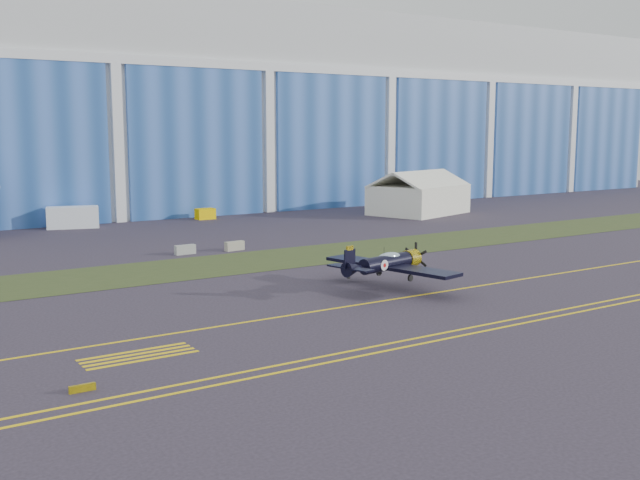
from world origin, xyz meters
TOP-DOWN VIEW (x-y plane):
  - ground at (0.00, 0.00)m, footprint 260.00×260.00m
  - grass_median at (0.00, 14.00)m, footprint 260.00×10.00m
  - hangar at (0.00, 71.79)m, footprint 220.00×45.70m
  - taxiway_centreline at (0.00, -5.00)m, footprint 200.00×0.20m
  - edge_line_near at (0.00, -14.50)m, footprint 80.00×0.20m
  - edge_line_far at (0.00, -13.50)m, footprint 80.00×0.20m
  - hold_short_ladder at (-18.00, -8.10)m, footprint 6.00×2.40m
  - guard_board_left at (-22.00, -12.00)m, footprint 1.20×0.15m
  - warbird at (3.15, -2.06)m, footprint 11.62×13.12m
  - tent at (38.56, 35.75)m, footprint 15.44×13.10m
  - shipping_container at (-6.78, 46.52)m, footprint 6.41×3.87m
  - tug at (10.44, 46.18)m, footprint 2.46×1.54m
  - barrier_a at (-3.09, 20.94)m, footprint 2.01×0.65m
  - barrier_b at (1.91, 20.48)m, footprint 2.06×0.85m

SIDE VIEW (x-z plane):
  - ground at x=0.00m, z-range 0.00..0.00m
  - taxiway_centreline at x=0.00m, z-range 0.00..0.02m
  - edge_line_near at x=0.00m, z-range 0.00..0.02m
  - edge_line_far at x=0.00m, z-range 0.00..0.02m
  - hold_short_ladder at x=-18.00m, z-range 0.00..0.02m
  - grass_median at x=0.00m, z-range 0.01..0.03m
  - guard_board_left at x=-22.00m, z-range 0.00..0.35m
  - barrier_a at x=-3.09m, z-range 0.00..0.90m
  - barrier_b at x=1.91m, z-range 0.00..0.90m
  - tug at x=10.44m, z-range 0.00..1.44m
  - shipping_container at x=-6.78m, z-range 0.00..2.59m
  - warbird at x=3.15m, z-range 0.31..3.69m
  - tent at x=38.56m, z-range 0.00..6.13m
  - hangar at x=0.00m, z-range -0.04..29.96m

